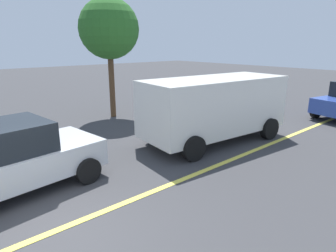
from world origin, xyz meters
name	(u,v)px	position (x,y,z in m)	size (l,w,h in m)	color
ground_plane	(45,235)	(0.00, 0.00, 0.00)	(80.00, 80.00, 0.00)	#38383A
lane_marking_centre	(171,184)	(3.00, 0.00, 0.01)	(28.00, 0.16, 0.01)	#E0D14C
white_van	(214,105)	(6.32, 1.54, 1.27)	(5.37, 2.66, 2.20)	silver
car_silver_approaching	(12,158)	(0.08, 2.14, 0.82)	(4.01, 2.39, 1.63)	#B7BABF
tree_left_verge	(109,29)	(5.51, 6.97, 3.91)	(2.63, 2.63, 5.26)	#513823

